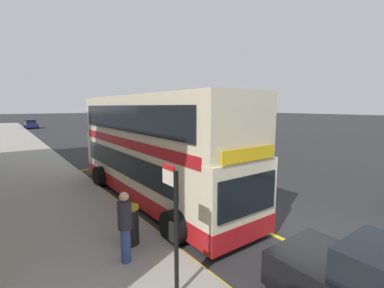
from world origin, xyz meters
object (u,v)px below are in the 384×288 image
object	(u,v)px
pedestrian_waiting_near_sign	(125,224)
litter_bin	(130,225)
double_decker_bus	(152,151)
bus_stop_sign	(174,221)
parked_car_navy_across	(31,124)

from	to	relation	value
pedestrian_waiting_near_sign	litter_bin	size ratio (longest dim) A/B	1.63
double_decker_bus	litter_bin	size ratio (longest dim) A/B	9.92
double_decker_bus	bus_stop_sign	world-z (taller)	double_decker_bus
pedestrian_waiting_near_sign	litter_bin	bearing A→B (deg)	60.60
pedestrian_waiting_near_sign	litter_bin	world-z (taller)	pedestrian_waiting_near_sign
bus_stop_sign	parked_car_navy_across	world-z (taller)	bus_stop_sign
double_decker_bus	bus_stop_sign	xyz separation A→B (m)	(-2.58, -5.81, -0.35)
parked_car_navy_across	pedestrian_waiting_near_sign	world-z (taller)	pedestrian_waiting_near_sign
double_decker_bus	litter_bin	bearing A→B (deg)	-126.61
parked_car_navy_across	pedestrian_waiting_near_sign	xyz separation A→B (m)	(-2.41, -49.80, 0.32)
bus_stop_sign	litter_bin	bearing A→B (deg)	88.57
double_decker_bus	bus_stop_sign	distance (m)	6.37
double_decker_bus	parked_car_navy_across	size ratio (longest dim) A/B	2.60
parked_car_navy_across	litter_bin	size ratio (longest dim) A/B	3.82
litter_bin	bus_stop_sign	bearing A→B (deg)	-91.43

